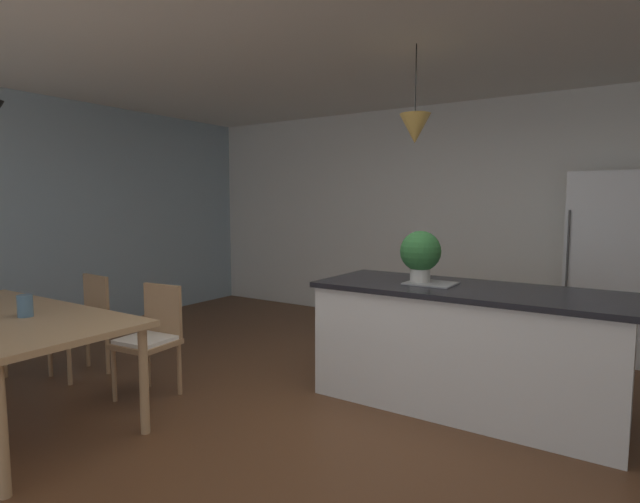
# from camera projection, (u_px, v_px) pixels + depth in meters

# --- Properties ---
(ground_plane) EXTENTS (10.00, 8.40, 0.04)m
(ground_plane) POSITION_uv_depth(u_px,v_px,m) (343.00, 435.00, 3.32)
(ground_plane) COLOR brown
(wall_back_kitchen) EXTENTS (10.00, 0.12, 2.70)m
(wall_back_kitchen) POSITION_uv_depth(u_px,v_px,m) (485.00, 217.00, 5.90)
(wall_back_kitchen) COLOR white
(wall_back_kitchen) RESTS_ON ground_plane
(window_wall_left_glazing) EXTENTS (0.06, 8.40, 2.70)m
(window_wall_left_glazing) POSITION_uv_depth(u_px,v_px,m) (21.00, 218.00, 5.41)
(window_wall_left_glazing) COLOR #9EB7C6
(window_wall_left_glazing) RESTS_ON ground_plane
(chair_far_left) EXTENTS (0.42, 0.42, 0.87)m
(chair_far_left) POSITION_uv_depth(u_px,v_px,m) (83.00, 321.00, 4.42)
(chair_far_left) COLOR #A87F56
(chair_far_left) RESTS_ON ground_plane
(chair_far_right) EXTENTS (0.44, 0.44, 0.87)m
(chair_far_right) POSITION_uv_depth(u_px,v_px,m) (151.00, 337.00, 3.91)
(chair_far_right) COLOR #A87F56
(chair_far_right) RESTS_ON ground_plane
(kitchen_island) EXTENTS (2.20, 0.87, 0.91)m
(kitchen_island) POSITION_uv_depth(u_px,v_px,m) (465.00, 346.00, 3.72)
(kitchen_island) COLOR silver
(kitchen_island) RESTS_ON ground_plane
(refrigerator) EXTENTS (0.69, 0.67, 1.81)m
(refrigerator) POSITION_uv_depth(u_px,v_px,m) (606.00, 265.00, 4.90)
(refrigerator) COLOR silver
(refrigerator) RESTS_ON ground_plane
(pendant_over_island_main) EXTENTS (0.24, 0.24, 0.73)m
(pendant_over_island_main) POSITION_uv_depth(u_px,v_px,m) (415.00, 128.00, 3.79)
(pendant_over_island_main) COLOR black
(potted_plant_on_island) EXTENTS (0.31, 0.31, 0.40)m
(potted_plant_on_island) POSITION_uv_depth(u_px,v_px,m) (420.00, 253.00, 3.85)
(potted_plant_on_island) COLOR beige
(potted_plant_on_island) RESTS_ON kitchen_island
(vase_on_dining_table) EXTENTS (0.10, 0.10, 0.15)m
(vase_on_dining_table) POSITION_uv_depth(u_px,v_px,m) (25.00, 306.00, 3.35)
(vase_on_dining_table) COLOR slate
(vase_on_dining_table) RESTS_ON dining_table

